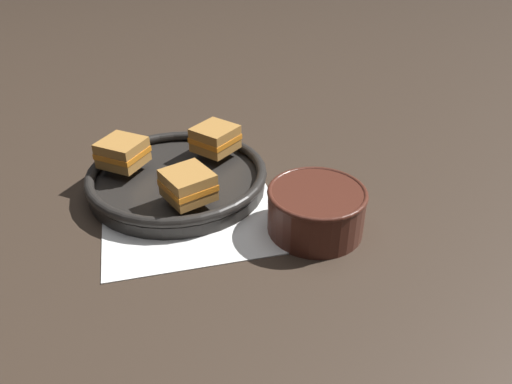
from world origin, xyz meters
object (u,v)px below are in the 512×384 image
object	(u,v)px
soup_bowl	(316,208)
skillet	(178,179)
sandwich_near_right	(122,152)
sandwich_far_left	(188,185)
spoon	(215,216)
sandwich_near_left	(215,138)

from	to	relation	value
soup_bowl	skillet	xyz separation A→B (m)	(-0.21, 0.17, -0.02)
sandwich_near_right	sandwich_far_left	distance (m)	0.17
skillet	sandwich_near_right	bearing A→B (deg)	159.25
spoon	skillet	xyz separation A→B (m)	(-0.06, 0.11, 0.01)
sandwich_near_left	sandwich_far_left	world-z (taller)	same
sandwich_far_left	sandwich_near_right	bearing A→B (deg)	129.25
spoon	sandwich_near_right	bearing A→B (deg)	126.46
spoon	skillet	world-z (taller)	skillet
soup_bowl	sandwich_near_left	xyz separation A→B (m)	(-0.13, 0.23, 0.02)
sandwich_near_right	sandwich_far_left	bearing A→B (deg)	-50.75
spoon	sandwich_near_right	size ratio (longest dim) A/B	1.66
spoon	sandwich_far_left	world-z (taller)	sandwich_far_left
spoon	skillet	distance (m)	0.13
spoon	skillet	bearing A→B (deg)	107.74
soup_bowl	skillet	bearing A→B (deg)	141.76
soup_bowl	sandwich_near_right	bearing A→B (deg)	146.46
soup_bowl	sandwich_near_left	bearing A→B (deg)	120.33
skillet	sandwich_near_left	distance (m)	0.11
sandwich_near_right	sandwich_far_left	size ratio (longest dim) A/B	1.04
soup_bowl	sandwich_near_right	size ratio (longest dim) A/B	1.53
soup_bowl	sandwich_far_left	bearing A→B (deg)	160.73
spoon	sandwich_far_left	bearing A→B (deg)	152.34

